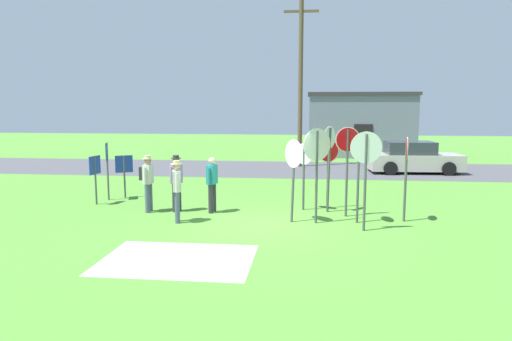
# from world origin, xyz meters

# --- Properties ---
(ground_plane) EXTENTS (80.00, 80.00, 0.00)m
(ground_plane) POSITION_xyz_m (0.00, 0.00, 0.00)
(ground_plane) COLOR #518E33
(street_asphalt) EXTENTS (60.00, 6.40, 0.01)m
(street_asphalt) POSITION_xyz_m (0.00, 11.55, 0.00)
(street_asphalt) COLOR #4C4C51
(street_asphalt) RESTS_ON ground
(concrete_path) EXTENTS (3.20, 2.40, 0.01)m
(concrete_path) POSITION_xyz_m (-1.53, -3.11, 0.00)
(concrete_path) COLOR #ADAAA3
(concrete_path) RESTS_ON ground
(building_background) EXTENTS (6.73, 5.37, 4.04)m
(building_background) POSITION_xyz_m (4.45, 19.38, 2.02)
(building_background) COLOR slate
(building_background) RESTS_ON ground
(utility_pole) EXTENTS (1.80, 0.24, 8.61)m
(utility_pole) POSITION_xyz_m (0.71, 12.71, 4.49)
(utility_pole) COLOR brown
(utility_pole) RESTS_ON ground
(parked_car_on_street) EXTENTS (4.39, 2.18, 1.51)m
(parked_car_on_street) POSITION_xyz_m (6.22, 10.92, 0.69)
(parked_car_on_street) COLOR #B7B2A3
(parked_car_on_street) RESTS_ON ground
(stop_sign_far_back) EXTENTS (0.74, 0.51, 2.62)m
(stop_sign_far_back) POSITION_xyz_m (1.42, 0.40, 1.83)
(stop_sign_far_back) COLOR #474C4C
(stop_sign_far_back) RESTS_ON ground
(stop_sign_center_cluster) EXTENTS (0.13, 0.69, 2.44)m
(stop_sign_center_cluster) POSITION_xyz_m (2.56, 0.57, 1.65)
(stop_sign_center_cluster) COLOR #474C4C
(stop_sign_center_cluster) RESTS_ON ground
(stop_sign_tallest) EXTENTS (0.38, 0.61, 2.62)m
(stop_sign_tallest) POSITION_xyz_m (1.81, 1.84, 1.77)
(stop_sign_tallest) COLOR #474C4C
(stop_sign_tallest) RESTS_ON ground
(stop_sign_low_front) EXTENTS (0.10, 0.63, 2.38)m
(stop_sign_low_front) POSITION_xyz_m (3.89, 0.87, 1.58)
(stop_sign_low_front) COLOR #474C4C
(stop_sign_low_front) RESTS_ON ground
(stop_sign_rear_right) EXTENTS (0.66, 0.29, 2.18)m
(stop_sign_rear_right) POSITION_xyz_m (1.81, 2.37, 1.48)
(stop_sign_rear_right) COLOR #474C4C
(stop_sign_rear_right) RESTS_ON ground
(stop_sign_leaning_left) EXTENTS (0.72, 0.19, 2.63)m
(stop_sign_leaning_left) POSITION_xyz_m (2.31, 1.30, 1.79)
(stop_sign_leaning_left) COLOR #474C4C
(stop_sign_leaning_left) RESTS_ON ground
(stop_sign_nearest) EXTENTS (0.82, 0.14, 2.59)m
(stop_sign_nearest) POSITION_xyz_m (2.66, -0.28, 1.79)
(stop_sign_nearest) COLOR #474C4C
(stop_sign_nearest) RESTS_ON ground
(stop_sign_rear_left) EXTENTS (0.51, 0.44, 2.09)m
(stop_sign_rear_left) POSITION_xyz_m (1.06, 2.05, 1.40)
(stop_sign_rear_left) COLOR #474C4C
(stop_sign_rear_left) RESTS_ON ground
(stop_sign_leaning_right) EXTENTS (0.50, 0.65, 2.32)m
(stop_sign_leaning_right) POSITION_xyz_m (0.79, 0.47, 1.59)
(stop_sign_leaning_right) COLOR #474C4C
(stop_sign_leaning_right) RESTS_ON ground
(person_near_signs) EXTENTS (0.34, 0.53, 1.74)m
(person_near_signs) POSITION_xyz_m (-2.81, 1.41, 0.98)
(person_near_signs) COLOR #2D2D33
(person_near_signs) RESTS_ON ground
(person_holding_notes) EXTENTS (0.41, 0.57, 1.74)m
(person_holding_notes) POSITION_xyz_m (-3.66, 1.23, 1.01)
(person_holding_notes) COLOR #4C5670
(person_holding_notes) RESTS_ON ground
(person_in_dark_shirt) EXTENTS (0.32, 0.55, 1.74)m
(person_in_dark_shirt) POSITION_xyz_m (-2.41, 0.05, 0.98)
(person_in_dark_shirt) COLOR #4C5670
(person_in_dark_shirt) RESTS_ON ground
(person_in_teal) EXTENTS (0.30, 0.55, 1.69)m
(person_in_teal) POSITION_xyz_m (-1.69, 1.37, 0.95)
(person_in_teal) COLOR #2D2D33
(person_in_teal) RESTS_ON ground
(info_panel_leftmost) EXTENTS (0.21, 0.58, 1.97)m
(info_panel_leftmost) POSITION_xyz_m (-5.65, 2.88, 1.36)
(info_panel_leftmost) COLOR #4C4C51
(info_panel_leftmost) RESTS_ON ground
(info_panel_middle) EXTENTS (0.54, 0.31, 1.50)m
(info_panel_middle) POSITION_xyz_m (-5.23, 3.31, 1.03)
(info_panel_middle) COLOR #4C4C51
(info_panel_middle) RESTS_ON ground
(info_panel_rightmost) EXTENTS (0.12, 0.60, 1.60)m
(info_panel_rightmost) POSITION_xyz_m (-5.73, 2.11, 1.10)
(info_panel_rightmost) COLOR #4C4C51
(info_panel_rightmost) RESTS_ON ground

